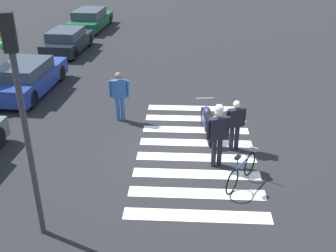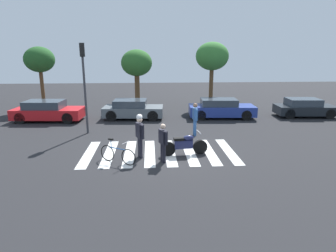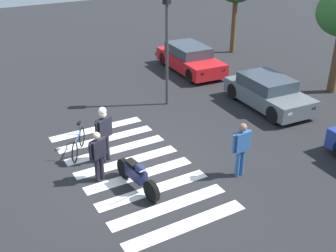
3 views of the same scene
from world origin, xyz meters
name	(u,v)px [view 3 (image 3 of 3)]	position (x,y,z in m)	size (l,w,h in m)	color
ground_plane	(133,168)	(0.00, 0.00, 0.00)	(60.00, 60.00, 0.00)	#232326
police_motorcycle	(137,175)	(1.06, -0.37, 0.46)	(2.08, 0.62, 1.03)	black
leaning_bicycle	(78,143)	(-1.75, -1.16, 0.38)	(1.51, 0.95, 1.00)	black
officer_on_foot	(98,154)	(0.10, -1.14, 0.91)	(0.36, 0.61, 1.62)	black
officer_by_motorcycle	(104,130)	(-0.86, -0.56, 1.12)	(0.38, 0.66, 1.90)	black
pedestrian_bystander	(241,146)	(1.99, 2.64, 1.02)	(0.24, 0.70, 1.77)	#2D5999
crosswalk_stripes	(133,168)	(0.00, 0.00, 0.00)	(6.75, 3.53, 0.01)	silver
car_red_convertible	(190,59)	(-7.08, 6.63, 0.65)	(4.51, 2.08, 1.33)	black
car_grey_coupe	(268,92)	(-1.58, 6.96, 0.63)	(4.08, 2.05, 1.28)	black
traffic_light_pole	(167,29)	(-3.90, 3.47, 3.21)	(0.30, 0.35, 4.85)	#38383D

